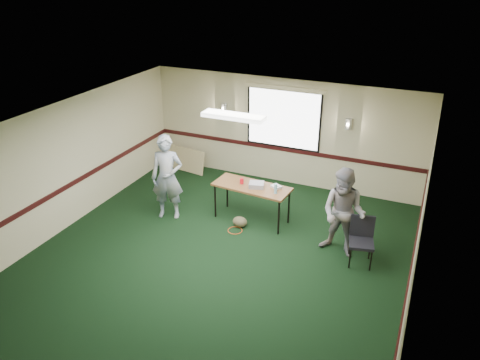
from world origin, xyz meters
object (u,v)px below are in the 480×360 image
at_px(person_left, 167,177).
at_px(conference_chair, 362,236).
at_px(person_right, 344,213).
at_px(folding_table, 252,188).
at_px(projector, 257,185).

bearing_deg(person_left, conference_chair, -19.31).
height_order(person_left, person_right, person_left).
xyz_separation_m(folding_table, conference_chair, (2.49, -0.61, -0.24)).
xyz_separation_m(folding_table, projector, (0.12, -0.02, 0.11)).
distance_m(folding_table, projector, 0.16).
bearing_deg(conference_chair, person_right, 152.40).
relative_size(projector, person_left, 0.16).
xyz_separation_m(conference_chair, person_left, (-4.26, 0.04, 0.42)).
height_order(conference_chair, person_right, person_right).
distance_m(folding_table, conference_chair, 2.58).
bearing_deg(person_right, folding_table, 177.47).
height_order(folding_table, projector, projector).
bearing_deg(folding_table, person_left, -157.05).
bearing_deg(conference_chair, projector, 153.45).
distance_m(projector, conference_chair, 2.48).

